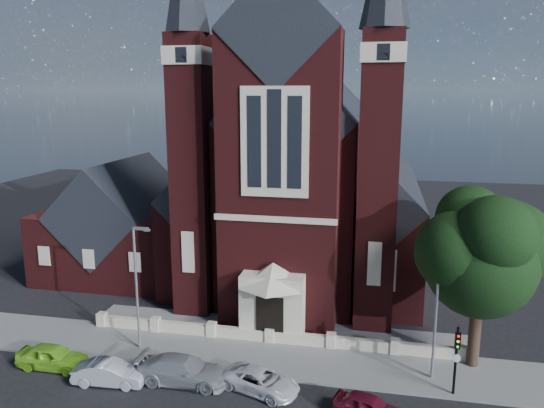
{
  "coord_description": "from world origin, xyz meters",
  "views": [
    {
      "loc": [
        6.6,
        -24.9,
        16.18
      ],
      "look_at": [
        -1.0,
        12.0,
        8.13
      ],
      "focal_mm": 35.0,
      "sensor_mm": 36.0,
      "label": 1
    }
  ],
  "objects_px": {
    "traffic_signal": "(457,352)",
    "car_silver_b": "(183,370)",
    "street_lamp_right": "(438,304)",
    "car_silver_a": "(110,373)",
    "car_dark_red": "(369,407)",
    "car_lime_van": "(52,357)",
    "street_tree": "(484,257)",
    "parish_hall": "(124,228)",
    "street_lamp_left": "(137,281)",
    "car_white_suv": "(261,381)",
    "church": "(306,180)"
  },
  "relations": [
    {
      "from": "street_tree",
      "to": "car_silver_b",
      "type": "height_order",
      "value": "street_tree"
    },
    {
      "from": "traffic_signal",
      "to": "car_lime_van",
      "type": "bearing_deg",
      "value": -175.85
    },
    {
      "from": "street_tree",
      "to": "street_lamp_left",
      "type": "relative_size",
      "value": 1.32
    },
    {
      "from": "street_lamp_right",
      "to": "car_lime_van",
      "type": "xyz_separation_m",
      "value": [
        -22.13,
        -3.25,
        -3.88
      ]
    },
    {
      "from": "car_silver_b",
      "to": "church",
      "type": "bearing_deg",
      "value": -9.05
    },
    {
      "from": "parish_hall",
      "to": "car_silver_a",
      "type": "distance_m",
      "value": 20.23
    },
    {
      "from": "street_tree",
      "to": "car_white_suv",
      "type": "relative_size",
      "value": 2.42
    },
    {
      "from": "car_silver_b",
      "to": "car_silver_a",
      "type": "bearing_deg",
      "value": 104.15
    },
    {
      "from": "parish_hall",
      "to": "car_silver_b",
      "type": "height_order",
      "value": "parish_hall"
    },
    {
      "from": "church",
      "to": "car_silver_b",
      "type": "xyz_separation_m",
      "value": [
        -3.8,
        -22.17,
        -7.42
      ]
    },
    {
      "from": "street_tree",
      "to": "car_dark_red",
      "type": "relative_size",
      "value": 2.9
    },
    {
      "from": "street_lamp_left",
      "to": "car_silver_b",
      "type": "relative_size",
      "value": 1.54
    },
    {
      "from": "car_silver_b",
      "to": "car_dark_red",
      "type": "distance_m",
      "value": 10.45
    },
    {
      "from": "traffic_signal",
      "to": "car_lime_van",
      "type": "xyz_separation_m",
      "value": [
        -23.04,
        -1.67,
        -1.86
      ]
    },
    {
      "from": "street_lamp_left",
      "to": "car_lime_van",
      "type": "distance_m",
      "value": 6.53
    },
    {
      "from": "car_silver_a",
      "to": "car_dark_red",
      "type": "distance_m",
      "value": 14.38
    },
    {
      "from": "parish_hall",
      "to": "street_lamp_left",
      "type": "bearing_deg",
      "value": -59.98
    },
    {
      "from": "church",
      "to": "parish_hall",
      "type": "height_order",
      "value": "church"
    },
    {
      "from": "traffic_signal",
      "to": "car_silver_b",
      "type": "distance_m",
      "value": 15.0
    },
    {
      "from": "car_white_suv",
      "to": "car_dark_red",
      "type": "height_order",
      "value": "car_dark_red"
    },
    {
      "from": "street_lamp_right",
      "to": "car_lime_van",
      "type": "height_order",
      "value": "street_lamp_right"
    },
    {
      "from": "traffic_signal",
      "to": "car_silver_b",
      "type": "height_order",
      "value": "traffic_signal"
    },
    {
      "from": "car_lime_van",
      "to": "street_tree",
      "type": "bearing_deg",
      "value": -79.02
    },
    {
      "from": "street_tree",
      "to": "street_lamp_left",
      "type": "distance_m",
      "value": 20.71
    },
    {
      "from": "car_silver_b",
      "to": "parish_hall",
      "type": "bearing_deg",
      "value": 35.97
    },
    {
      "from": "street_lamp_right",
      "to": "street_tree",
      "type": "bearing_deg",
      "value": 34.26
    },
    {
      "from": "street_lamp_right",
      "to": "parish_hall",
      "type": "bearing_deg",
      "value": 151.78
    },
    {
      "from": "car_silver_a",
      "to": "car_dark_red",
      "type": "bearing_deg",
      "value": -96.27
    },
    {
      "from": "street_lamp_left",
      "to": "car_white_suv",
      "type": "distance_m",
      "value": 9.99
    },
    {
      "from": "traffic_signal",
      "to": "car_white_suv",
      "type": "height_order",
      "value": "traffic_signal"
    },
    {
      "from": "street_tree",
      "to": "street_lamp_right",
      "type": "bearing_deg",
      "value": -145.74
    },
    {
      "from": "street_lamp_right",
      "to": "car_dark_red",
      "type": "bearing_deg",
      "value": -127.91
    },
    {
      "from": "street_lamp_right",
      "to": "traffic_signal",
      "type": "xyz_separation_m",
      "value": [
        0.91,
        -1.57,
        -2.02
      ]
    },
    {
      "from": "street_tree",
      "to": "car_silver_b",
      "type": "xyz_separation_m",
      "value": [
        -16.4,
        -4.94,
        -6.19
      ]
    },
    {
      "from": "street_lamp_right",
      "to": "church",
      "type": "bearing_deg",
      "value": 118.04
    },
    {
      "from": "church",
      "to": "car_silver_a",
      "type": "distance_m",
      "value": 25.54
    },
    {
      "from": "street_tree",
      "to": "traffic_signal",
      "type": "xyz_separation_m",
      "value": [
        -1.6,
        -3.28,
        -4.38
      ]
    },
    {
      "from": "car_white_suv",
      "to": "car_dark_red",
      "type": "relative_size",
      "value": 1.2
    },
    {
      "from": "street_lamp_right",
      "to": "car_white_suv",
      "type": "distance_m",
      "value": 10.71
    },
    {
      "from": "parish_hall",
      "to": "car_dark_red",
      "type": "xyz_separation_m",
      "value": [
        22.57,
        -18.52,
        -3.38
      ]
    },
    {
      "from": "car_dark_red",
      "to": "car_lime_van",
      "type": "bearing_deg",
      "value": 102.97
    },
    {
      "from": "car_lime_van",
      "to": "car_silver_a",
      "type": "bearing_deg",
      "value": -102.97
    },
    {
      "from": "church",
      "to": "street_tree",
      "type": "relative_size",
      "value": 3.26
    },
    {
      "from": "traffic_signal",
      "to": "car_silver_b",
      "type": "xyz_separation_m",
      "value": [
        -14.8,
        -1.66,
        -1.82
      ]
    },
    {
      "from": "street_lamp_right",
      "to": "traffic_signal",
      "type": "relative_size",
      "value": 2.02
    },
    {
      "from": "traffic_signal",
      "to": "car_silver_a",
      "type": "height_order",
      "value": "traffic_signal"
    },
    {
      "from": "church",
      "to": "street_lamp_right",
      "type": "height_order",
      "value": "church"
    },
    {
      "from": "street_tree",
      "to": "church",
      "type": "bearing_deg",
      "value": 126.17
    },
    {
      "from": "street_lamp_left",
      "to": "car_lime_van",
      "type": "relative_size",
      "value": 1.91
    },
    {
      "from": "church",
      "to": "car_silver_b",
      "type": "height_order",
      "value": "church"
    }
  ]
}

